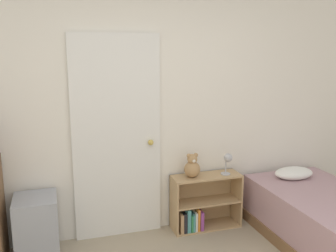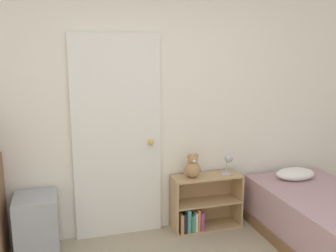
# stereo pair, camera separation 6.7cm
# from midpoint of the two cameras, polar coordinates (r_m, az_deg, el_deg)

# --- Properties ---
(wall_back) EXTENTS (10.00, 0.06, 2.55)m
(wall_back) POSITION_cam_midpoint_polar(r_m,az_deg,el_deg) (3.73, -3.32, 2.64)
(wall_back) COLOR white
(wall_back) RESTS_ON ground_plane
(door_closed) EXTENTS (0.86, 0.09, 2.01)m
(door_closed) POSITION_cam_midpoint_polar(r_m,az_deg,el_deg) (3.68, -7.22, -1.87)
(door_closed) COLOR white
(door_closed) RESTS_ON ground_plane
(storage_bin) EXTENTS (0.37, 0.40, 0.57)m
(storage_bin) POSITION_cam_midpoint_polar(r_m,az_deg,el_deg) (3.69, -18.83, -14.22)
(storage_bin) COLOR #999EA8
(storage_bin) RESTS_ON ground_plane
(bookshelf) EXTENTS (0.73, 0.26, 0.57)m
(bookshelf) POSITION_cam_midpoint_polar(r_m,az_deg,el_deg) (4.03, 5.48, -12.13)
(bookshelf) COLOR tan
(bookshelf) RESTS_ON ground_plane
(teddy_bear) EXTENTS (0.17, 0.17, 0.25)m
(teddy_bear) POSITION_cam_midpoint_polar(r_m,az_deg,el_deg) (3.83, 4.27, -6.26)
(teddy_bear) COLOR tan
(teddy_bear) RESTS_ON bookshelf
(desk_lamp) EXTENTS (0.11, 0.11, 0.23)m
(desk_lamp) POSITION_cam_midpoint_polar(r_m,az_deg,el_deg) (3.93, 9.67, -5.22)
(desk_lamp) COLOR #B2B2B7
(desk_lamp) RESTS_ON bookshelf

